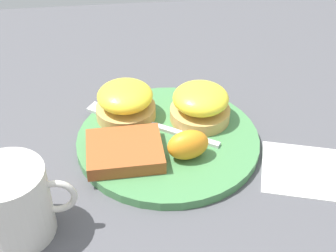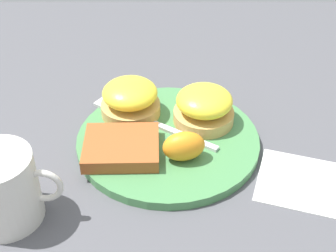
# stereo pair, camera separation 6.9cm
# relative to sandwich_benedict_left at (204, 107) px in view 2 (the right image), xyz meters

# --- Properties ---
(ground_plane) EXTENTS (1.10, 1.10, 0.00)m
(ground_plane) POSITION_rel_sandwich_benedict_left_xyz_m (-0.06, -0.04, -0.04)
(ground_plane) COLOR #4C4C51
(plate) EXTENTS (0.27, 0.27, 0.01)m
(plate) POSITION_rel_sandwich_benedict_left_xyz_m (-0.06, -0.04, -0.04)
(plate) COLOR #47844C
(plate) RESTS_ON ground_plane
(sandwich_benedict_left) EXTENTS (0.09, 0.09, 0.06)m
(sandwich_benedict_left) POSITION_rel_sandwich_benedict_left_xyz_m (0.00, 0.00, 0.00)
(sandwich_benedict_left) COLOR tan
(sandwich_benedict_left) RESTS_ON plate
(sandwich_benedict_right) EXTENTS (0.09, 0.09, 0.06)m
(sandwich_benedict_right) POSITION_rel_sandwich_benedict_left_xyz_m (-0.11, 0.02, 0.00)
(sandwich_benedict_right) COLOR tan
(sandwich_benedict_right) RESTS_ON plate
(hashbrown_patty) EXTENTS (0.11, 0.09, 0.02)m
(hashbrown_patty) POSITION_rel_sandwich_benedict_left_xyz_m (-0.12, -0.08, -0.02)
(hashbrown_patty) COLOR #A04F25
(hashbrown_patty) RESTS_ON plate
(orange_wedge) EXTENTS (0.07, 0.05, 0.04)m
(orange_wedge) POSITION_rel_sandwich_benedict_left_xyz_m (-0.03, -0.09, -0.01)
(orange_wedge) COLOR orange
(orange_wedge) RESTS_ON plate
(fork) EXTENTS (0.20, 0.14, 0.00)m
(fork) POSITION_rel_sandwich_benedict_left_xyz_m (-0.09, -0.00, -0.03)
(fork) COLOR silver
(fork) RESTS_ON plate
(cup) EXTENTS (0.12, 0.09, 0.10)m
(cup) POSITION_rel_sandwich_benedict_left_xyz_m (-0.26, -0.18, 0.01)
(cup) COLOR silver
(cup) RESTS_ON ground_plane
(napkin) EXTENTS (0.14, 0.14, 0.00)m
(napkin) POSITION_rel_sandwich_benedict_left_xyz_m (0.12, -0.12, -0.04)
(napkin) COLOR white
(napkin) RESTS_ON ground_plane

